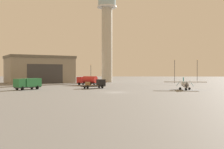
{
  "coord_description": "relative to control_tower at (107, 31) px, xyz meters",
  "views": [
    {
      "loc": [
        3.37,
        -60.49,
        4.56
      ],
      "look_at": [
        -2.0,
        19.45,
        3.72
      ],
      "focal_mm": 44.17,
      "sensor_mm": 36.0,
      "label": 1
    }
  ],
  "objects": [
    {
      "name": "light_post_east",
      "position": [
        -5.95,
        -7.41,
        -17.51
      ],
      "size": [
        0.44,
        0.44,
        7.55
      ],
      "color": "#38383D",
      "rests_on": "ground_plane"
    },
    {
      "name": "truck_flatbed_black",
      "position": [
        0.93,
        -44.35,
        -20.89
      ],
      "size": [
        6.82,
        5.32,
        2.43
      ],
      "rotation": [
        0.0,
        0.0,
        0.53
      ],
      "color": "#38383D",
      "rests_on": "ground_plane"
    },
    {
      "name": "light_post_north",
      "position": [
        36.91,
        -6.3,
        -16.43
      ],
      "size": [
        0.44,
        0.44,
        9.6
      ],
      "color": "#38383D",
      "rests_on": "ground_plane"
    },
    {
      "name": "truck_box_green",
      "position": [
        -15.71,
        -50.79,
        -20.44
      ],
      "size": [
        5.65,
        7.13,
        2.83
      ],
      "rotation": [
        0.0,
        0.0,
        4.16
      ],
      "color": "#38383D",
      "rests_on": "ground_plane"
    },
    {
      "name": "ground_plane",
      "position": [
        6.79,
        -58.23,
        -22.09
      ],
      "size": [
        400.0,
        400.0,
        0.0
      ],
      "primitive_type": "plane",
      "color": "slate"
    },
    {
      "name": "airplane_silver",
      "position": [
        23.79,
        -48.6,
        -20.66
      ],
      "size": [
        10.38,
        8.15,
        3.06
      ],
      "rotation": [
        0.0,
        0.0,
        4.63
      ],
      "color": "#B7BABF",
      "rests_on": "ground_plane"
    },
    {
      "name": "light_post_west",
      "position": [
        27.42,
        -9.54,
        -16.49
      ],
      "size": [
        0.44,
        0.44,
        9.5
      ],
      "color": "#38383D",
      "rests_on": "ground_plane"
    },
    {
      "name": "hangar",
      "position": [
        -27.17,
        -8.02,
        -16.61
      ],
      "size": [
        31.07,
        28.78,
        10.92
      ],
      "rotation": [
        0.0,
        0.0,
        -0.98
      ],
      "color": "gray",
      "rests_on": "ground_plane"
    },
    {
      "name": "control_tower",
      "position": [
        0.0,
        0.0,
        0.0
      ],
      "size": [
        8.42,
        8.42,
        41.31
      ],
      "color": "#B2AD9E",
      "rests_on": "ground_plane"
    },
    {
      "name": "truck_fuel_tanker_red",
      "position": [
        -4.35,
        -26.78,
        -20.38
      ],
      "size": [
        7.43,
        5.3,
        3.04
      ],
      "rotation": [
        0.0,
        0.0,
        2.68
      ],
      "color": "#38383D",
      "rests_on": "ground_plane"
    }
  ]
}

